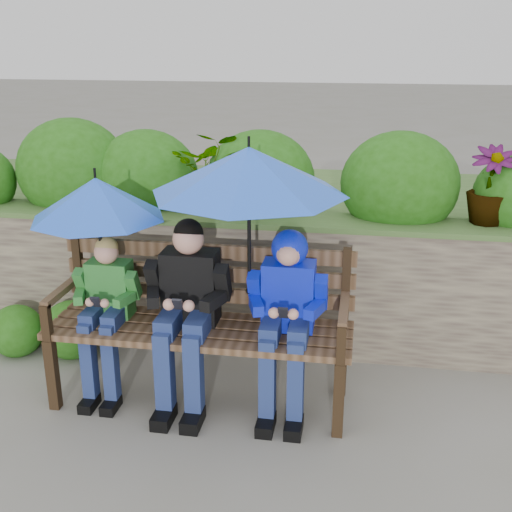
% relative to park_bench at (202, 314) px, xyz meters
% --- Properties ---
extents(ground, '(60.00, 60.00, 0.00)m').
position_rel_park_bench_xyz_m(ground, '(0.33, 0.05, -0.58)').
color(ground, slate).
rests_on(ground, ground).
extents(garden_backdrop, '(8.00, 2.85, 1.72)m').
position_rel_park_bench_xyz_m(garden_backdrop, '(0.29, 1.67, 0.03)').
color(garden_backdrop, '#51463D').
rests_on(garden_backdrop, ground).
extents(park_bench, '(1.95, 0.57, 1.03)m').
position_rel_park_bench_xyz_m(park_bench, '(0.00, 0.00, 0.00)').
color(park_bench, black).
rests_on(park_bench, ground).
extents(boy_left, '(0.42, 0.48, 1.08)m').
position_rel_park_bench_xyz_m(boy_left, '(-0.62, -0.08, 0.05)').
color(boy_left, '#1B661F').
rests_on(boy_left, ground).
extents(boy_middle, '(0.53, 0.61, 1.22)m').
position_rel_park_bench_xyz_m(boy_middle, '(-0.07, -0.10, 0.11)').
color(boy_middle, black).
rests_on(boy_middle, ground).
extents(boy_right, '(0.49, 0.59, 1.18)m').
position_rel_park_bench_xyz_m(boy_right, '(0.56, -0.08, 0.13)').
color(boy_right, '#0016D3').
rests_on(boy_right, ground).
extents(umbrella_left, '(0.86, 0.86, 0.78)m').
position_rel_park_bench_xyz_m(umbrella_left, '(-0.64, -0.03, 0.75)').
color(umbrella_left, blue).
rests_on(umbrella_left, ground).
extents(umbrella_right, '(1.18, 1.18, 0.98)m').
position_rel_park_bench_xyz_m(umbrella_right, '(0.32, -0.05, 0.96)').
color(umbrella_right, blue).
rests_on(umbrella_right, ground).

